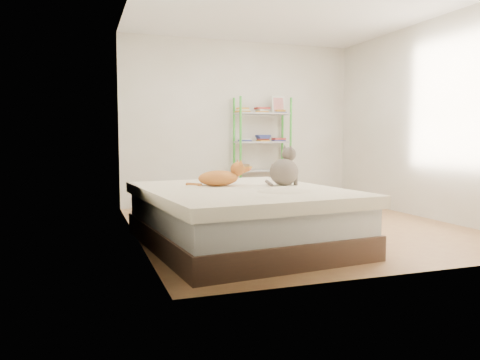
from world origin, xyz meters
name	(u,v)px	position (x,y,z in m)	size (l,w,h in m)	color
room	(297,118)	(0.00, 0.00, 1.30)	(3.81, 4.21, 2.61)	tan
bed	(240,217)	(-0.96, -0.73, 0.28)	(2.01, 2.40, 0.57)	#4B362B
orange_cat	(218,176)	(-1.11, -0.47, 0.67)	(0.50, 0.27, 0.20)	gold
grey_cat	(284,166)	(-0.46, -0.65, 0.77)	(0.29, 0.35, 0.40)	gray
shelf_unit	(263,151)	(0.31, 1.88, 0.86)	(0.88, 0.36, 1.74)	green
cardboard_box	(275,204)	(0.01, 0.68, 0.18)	(0.56, 0.54, 0.42)	#936845
white_bin	(180,197)	(-1.04, 1.85, 0.18)	(0.35, 0.32, 0.35)	silver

